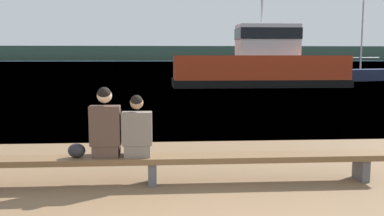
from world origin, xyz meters
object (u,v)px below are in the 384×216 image
at_px(tugboat_red, 260,67).
at_px(shopping_bag, 77,151).
at_px(person_left, 105,127).
at_px(bench_main, 152,161).
at_px(person_right, 137,131).
at_px(moored_sailboat, 364,74).

bearing_deg(tugboat_red, shopping_bag, 159.78).
relative_size(person_left, shopping_bag, 4.10).
distance_m(bench_main, shopping_bag, 1.11).
relative_size(person_right, shopping_bag, 3.63).
height_order(person_left, moored_sailboat, moored_sailboat).
relative_size(person_left, tugboat_red, 0.09).
height_order(person_right, shopping_bag, person_right).
bearing_deg(person_left, moored_sailboat, 57.67).
xyz_separation_m(person_left, tugboat_red, (7.05, 20.64, 0.37)).
height_order(shopping_bag, tugboat_red, tugboat_red).
height_order(bench_main, person_left, person_left).
bearing_deg(person_right, bench_main, -3.72).
relative_size(tugboat_red, moored_sailboat, 1.25).
bearing_deg(bench_main, person_right, 176.28).
height_order(bench_main, shopping_bag, shopping_bag).
xyz_separation_m(person_left, shopping_bag, (-0.42, -0.02, -0.34)).
distance_m(person_left, person_right, 0.47).
relative_size(bench_main, tugboat_red, 0.64).
distance_m(shopping_bag, tugboat_red, 21.98).
bearing_deg(tugboat_red, person_left, 160.80).
distance_m(bench_main, tugboat_red, 21.62).
relative_size(shopping_bag, tugboat_red, 0.02).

